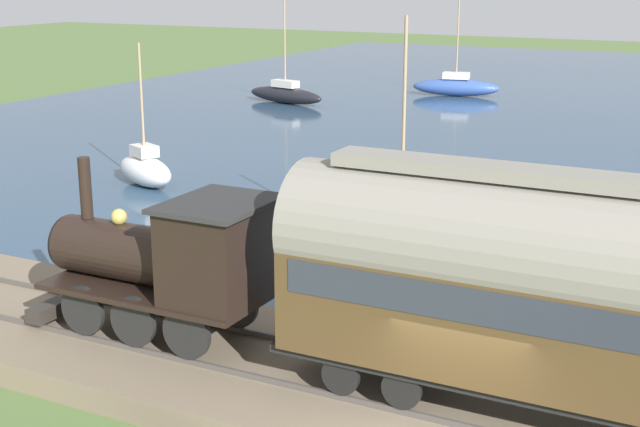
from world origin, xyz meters
name	(u,v)px	position (x,y,z in m)	size (l,w,h in m)	color
rail_embankment	(474,419)	(1.37, 0.00, 0.28)	(5.34, 56.00, 0.68)	#756651
steam_locomotive	(174,257)	(1.37, 6.75, 2.46)	(2.47, 5.58, 3.75)	black
passenger_coach	(543,285)	(1.37, -1.11, 3.13)	(2.44, 9.82, 4.50)	black
sailboat_blue	(456,86)	(45.11, 15.16, 0.67)	(2.47, 6.06, 9.48)	#335199
sailboat_yellow	(401,246)	(10.26, 5.08, 0.46)	(4.65, 5.84, 7.17)	gold
sailboat_black	(285,94)	(36.82, 23.87, 0.60)	(2.67, 6.22, 6.51)	black
sailboat_white	(145,169)	(14.47, 17.80, 0.68)	(2.69, 3.76, 5.67)	white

